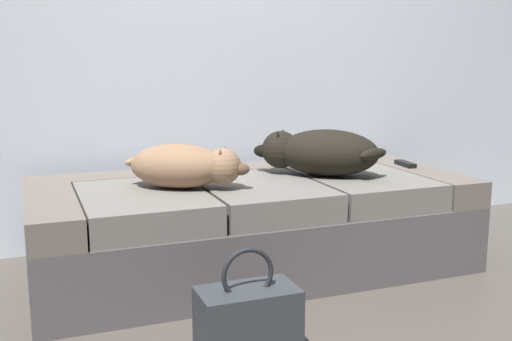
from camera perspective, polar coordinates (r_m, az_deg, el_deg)
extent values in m
cube|color=#514C4E|center=(2.82, -0.37, -6.24)|extent=(1.95, 0.89, 0.30)
cube|color=#645A53|center=(2.59, -18.77, -3.48)|extent=(0.20, 0.89, 0.12)
cube|color=#645A53|center=(3.18, 14.54, -0.75)|extent=(0.20, 0.89, 0.12)
cube|color=#645A53|center=(3.08, -2.64, -0.76)|extent=(1.55, 0.20, 0.12)
cube|color=slate|center=(2.54, -10.55, -3.41)|extent=(0.50, 0.67, 0.12)
cube|color=slate|center=(2.67, 0.39, -2.50)|extent=(0.50, 0.67, 0.12)
cube|color=slate|center=(2.90, 9.92, -1.63)|extent=(0.50, 0.67, 0.12)
ellipsoid|color=#8A664B|center=(2.58, -7.36, 0.42)|extent=(0.47, 0.41, 0.19)
sphere|color=#8A664B|center=(2.53, -3.13, 0.39)|extent=(0.15, 0.15, 0.15)
ellipsoid|color=brown|center=(2.52, -1.60, 0.14)|extent=(0.11, 0.10, 0.05)
cone|color=brown|center=(2.56, -2.93, 1.83)|extent=(0.04, 0.04, 0.04)
cone|color=brown|center=(2.48, -3.37, 1.53)|extent=(0.04, 0.04, 0.04)
ellipsoid|color=#8A664B|center=(2.68, -10.84, 0.91)|extent=(0.16, 0.12, 0.04)
ellipsoid|color=black|center=(2.84, 6.75, 1.67)|extent=(0.54, 0.50, 0.22)
sphere|color=black|center=(2.88, 2.31, 1.98)|extent=(0.18, 0.18, 0.18)
ellipsoid|color=black|center=(2.91, 0.77, 1.84)|extent=(0.12, 0.12, 0.06)
cone|color=black|center=(2.83, 2.09, 3.17)|extent=(0.05, 0.05, 0.05)
cone|color=black|center=(2.92, 2.55, 3.41)|extent=(0.05, 0.05, 0.05)
ellipsoid|color=black|center=(2.76, 10.97, 1.52)|extent=(0.19, 0.12, 0.05)
cube|color=black|center=(3.18, 13.84, 0.61)|extent=(0.06, 0.15, 0.02)
cube|color=#2F3338|center=(2.01, -0.77, -14.25)|extent=(0.32, 0.18, 0.24)
torus|color=#212427|center=(1.95, -0.78, -9.70)|extent=(0.18, 0.02, 0.18)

